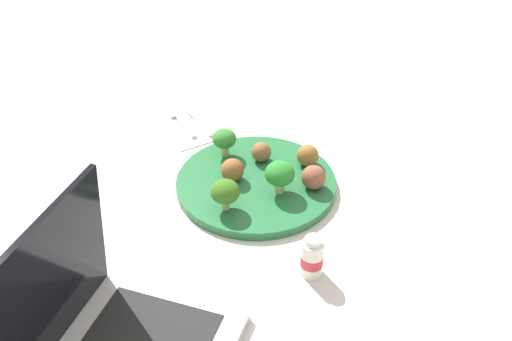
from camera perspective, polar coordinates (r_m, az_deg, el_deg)
ground_plane at (r=1.04m, az=0.00°, el=-1.60°), size 4.00×4.00×0.00m
plate at (r=1.04m, az=0.00°, el=-1.25°), size 0.28×0.28×0.02m
broccoli_floret_near_rim at (r=0.98m, az=2.31°, el=-0.37°), size 0.05×0.05×0.06m
broccoli_floret_front_right at (r=1.08m, az=-3.08°, el=3.03°), size 0.04×0.04×0.05m
broccoli_floret_front_left at (r=0.95m, az=-2.99°, el=-2.08°), size 0.05×0.05×0.05m
meatball_mid_right at (r=1.02m, az=-2.29°, el=0.05°), size 0.04×0.04×0.04m
meatball_back_left at (r=1.07m, az=0.51°, el=1.80°), size 0.04×0.04×0.04m
meatball_mid_left at (r=1.06m, az=5.01°, el=1.45°), size 0.04×0.04×0.04m
meatball_center at (r=1.01m, az=5.56°, el=-0.66°), size 0.04×0.04×0.04m
napkin at (r=1.22m, az=-6.42°, el=4.61°), size 0.18×0.14×0.01m
fork at (r=1.22m, az=-7.34°, el=4.74°), size 0.12×0.04×0.01m
knife at (r=1.23m, az=-5.81°, el=5.19°), size 0.15×0.04×0.01m
yogurt_bottle at (r=0.87m, az=5.42°, el=-8.36°), size 0.03×0.03×0.07m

